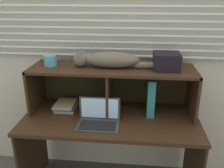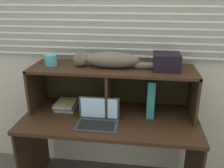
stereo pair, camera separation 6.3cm
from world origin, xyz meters
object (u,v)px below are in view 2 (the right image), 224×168
at_px(small_basket, 51,60).
at_px(binder_upright, 151,96).
at_px(storage_box, 167,62).
at_px(cat, 109,60).
at_px(laptop, 98,119).
at_px(book_stack, 66,105).

bearing_deg(small_basket, binder_upright, 0.00).
relative_size(binder_upright, storage_box, 1.53).
bearing_deg(small_basket, cat, 0.00).
relative_size(laptop, binder_upright, 1.03).
bearing_deg(storage_box, cat, 180.00).
bearing_deg(binder_upright, storage_box, 0.00).
height_order(laptop, storage_box, storage_box).
bearing_deg(storage_box, book_stack, -179.92).
relative_size(cat, storage_box, 3.59).
xyz_separation_m(binder_upright, storage_box, (0.11, 0.00, 0.29)).
bearing_deg(book_stack, laptop, -36.16).
bearing_deg(binder_upright, book_stack, -179.91).
distance_m(laptop, storage_box, 0.69).
height_order(cat, storage_box, cat).
bearing_deg(binder_upright, cat, 180.00).
relative_size(laptop, storage_box, 1.58).
bearing_deg(small_basket, storage_box, 0.00).
bearing_deg(cat, laptop, -102.08).
xyz_separation_m(cat, small_basket, (-0.48, 0.00, -0.02)).
bearing_deg(binder_upright, small_basket, 180.00).
distance_m(small_basket, storage_box, 0.94).
relative_size(laptop, small_basket, 3.15).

